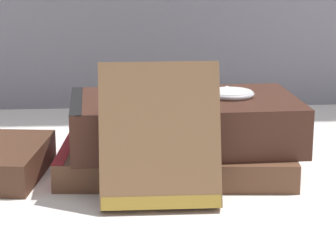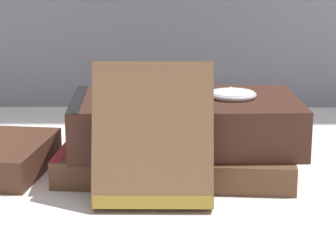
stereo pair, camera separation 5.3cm
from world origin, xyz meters
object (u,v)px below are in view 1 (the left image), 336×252
(book_flat_top, at_px, (179,122))
(pocket_watch, at_px, (230,94))
(book_flat_bottom, at_px, (170,159))
(reading_glasses, at_px, (136,137))
(book_leaning_front, at_px, (160,141))

(book_flat_top, bearing_deg, pocket_watch, 3.84)
(book_flat_bottom, distance_m, reading_glasses, 0.14)
(book_flat_top, bearing_deg, book_leaning_front, -107.35)
(book_leaning_front, height_order, reading_glasses, book_leaning_front)
(book_flat_bottom, height_order, pocket_watch, pocket_watch)
(pocket_watch, bearing_deg, book_flat_bottom, -174.62)
(book_flat_top, relative_size, book_leaning_front, 1.82)
(book_flat_bottom, distance_m, pocket_watch, 0.09)
(book_flat_bottom, xyz_separation_m, reading_glasses, (-0.03, 0.13, -0.01))
(reading_glasses, bearing_deg, book_leaning_front, -76.06)
(book_flat_top, height_order, reading_glasses, book_flat_top)
(pocket_watch, height_order, reading_glasses, pocket_watch)
(book_flat_bottom, xyz_separation_m, book_leaning_front, (-0.02, -0.10, 0.05))
(book_flat_bottom, distance_m, book_flat_top, 0.04)
(book_leaning_front, height_order, pocket_watch, book_leaning_front)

